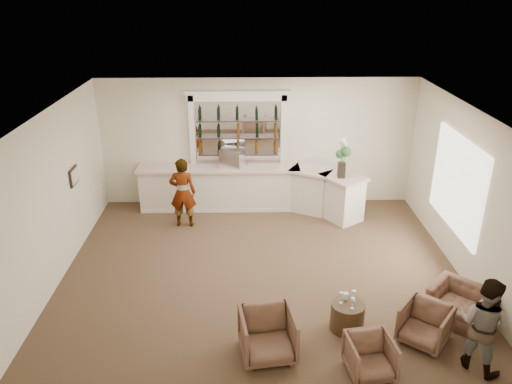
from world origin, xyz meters
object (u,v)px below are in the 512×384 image
armchair_right (425,324)px  flower_vase (342,155)px  guest (483,324)px  armchair_left (267,334)px  bar_counter (252,189)px  armchair_center (370,357)px  armchair_far (459,304)px  espresso_machine (232,158)px  cocktail_table (347,316)px  sommelier (183,193)px

armchair_right → flower_vase: size_ratio=0.76×
guest → armchair_left: 3.24m
guest → armchair_left: bearing=42.5°
bar_counter → armchair_center: size_ratio=8.32×
armchair_far → espresso_machine: size_ratio=1.75×
guest → bar_counter: bearing=-11.6°
cocktail_table → armchair_center: 1.07m
sommelier → espresso_machine: bearing=-137.3°
sommelier → armchair_left: sommelier is taller
bar_counter → guest: bearing=-59.6°
armchair_far → armchair_left: bearing=-122.8°
bar_counter → armchair_left: 5.46m
bar_counter → cocktail_table: bar_counter is taller
cocktail_table → armchair_left: armchair_left is taller
armchair_center → armchair_far: (1.86, 1.28, -0.00)m
guest → flower_vase: bearing=-28.2°
cocktail_table → armchair_far: size_ratio=0.61×
bar_counter → cocktail_table: bearing=-72.1°
bar_counter → armchair_right: 5.89m
armchair_far → espresso_machine: bearing=173.9°
armchair_left → flower_vase: size_ratio=0.88×
armchair_right → armchair_center: bearing=-107.4°
bar_counter → espresso_machine: 0.94m
guest → armchair_center: size_ratio=2.27×
armchair_center → cocktail_table: bearing=89.5°
cocktail_table → espresso_machine: 5.47m
armchair_center → espresso_machine: 6.47m
cocktail_table → guest: (1.82, -0.93, 0.53)m
armchair_right → flower_vase: 4.75m
guest → armchair_left: size_ratio=1.82×
cocktail_table → guest: guest is taller
armchair_far → espresso_machine: espresso_machine is taller
armchair_center → armchair_far: size_ratio=0.72×
armchair_center → flower_vase: 5.41m
sommelier → flower_vase: size_ratio=1.75×
armchair_center → flower_vase: size_ratio=0.70×
sommelier → armchair_right: bearing=138.0°
bar_counter → flower_vase: (2.13, -0.68, 1.12)m
armchair_center → flower_vase: (0.43, 5.22, 1.38)m
flower_vase → bar_counter: bearing=162.3°
cocktail_table → armchair_far: bearing=6.5°
bar_counter → armchair_right: size_ratio=7.68×
bar_counter → guest: (3.38, -5.76, 0.21)m
armchair_right → armchair_far: bearing=75.0°
sommelier → armchair_right: (4.41, -4.31, -0.52)m
armchair_left → armchair_right: bearing=-2.5°
flower_vase → sommelier: bearing=-177.0°
bar_counter → sommelier: bearing=-151.8°
bar_counter → armchair_far: (3.56, -4.61, -0.27)m
armchair_center → armchair_right: size_ratio=0.92×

